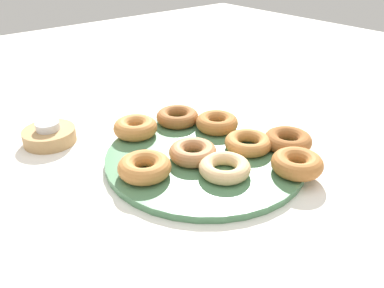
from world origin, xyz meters
The scene contains 13 objects.
ground_plane centered at (0.00, 0.00, 0.00)m, with size 2.40×2.40×0.00m, color white.
donut_plate centered at (0.00, 0.00, 0.01)m, with size 0.35×0.35×0.01m, color #4C7F56.
donut_0 centered at (0.00, 0.03, 0.03)m, with size 0.08×0.08×0.03m, color #B27547.
donut_1 centered at (0.13, -0.04, 0.03)m, with size 0.09×0.09×0.03m, color #995B2D.
donut_2 centered at (-0.07, 0.02, 0.02)m, with size 0.08×0.08×0.02m, color #EABC84.
donut_3 centered at (0.14, 0.05, 0.03)m, with size 0.08×0.08×0.03m, color #BC7A3D.
donut_4 centered at (-0.14, -0.08, 0.03)m, with size 0.08×0.08×0.03m, color #AD6B33.
donut_5 centered at (-0.08, -0.13, 0.03)m, with size 0.09×0.09×0.03m, color #995B2D.
donut_6 centered at (-0.04, -0.07, 0.02)m, with size 0.08×0.08×0.02m, color #BC7A3D.
donut_7 centered at (0.01, 0.12, 0.03)m, with size 0.09×0.09×0.03m, color #BC7A3D.
donut_8 centered at (0.06, -0.08, 0.03)m, with size 0.08×0.08×0.03m, color #AD6B33.
candle_holder centered at (0.24, 0.18, 0.01)m, with size 0.10×0.10×0.03m, color tan.
tealight centered at (0.24, 0.18, 0.03)m, with size 0.04×0.04×0.01m, color silver.
Camera 1 is at (-0.45, 0.41, 0.36)m, focal length 37.02 mm.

